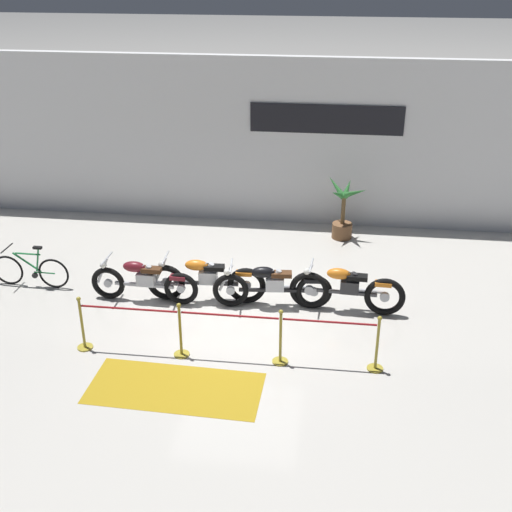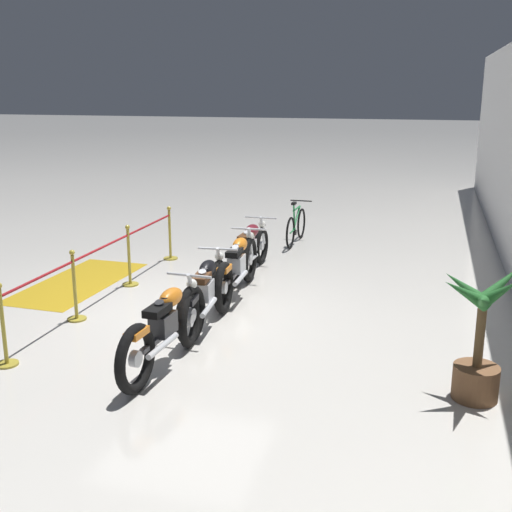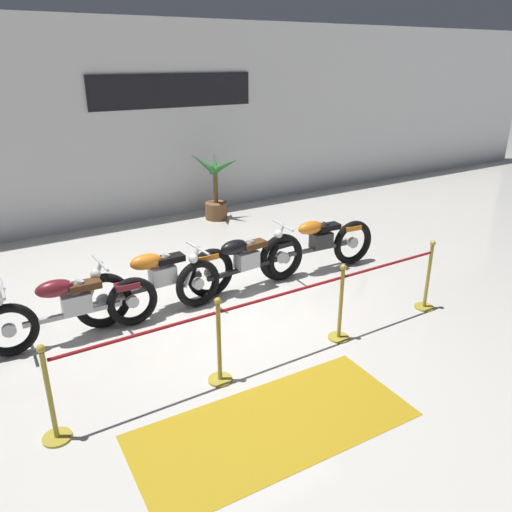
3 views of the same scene
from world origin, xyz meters
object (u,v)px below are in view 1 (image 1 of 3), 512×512
at_px(bicycle, 31,271).
at_px(motorcycle_maroon_0, 143,281).
at_px(potted_palm_left_of_row, 343,213).
at_px(motorcycle_black_2, 272,286).
at_px(floor_banner, 175,388).
at_px(motorcycle_orange_3, 347,289).
at_px(motorcycle_orange_1, 205,280).
at_px(stanchion_far_left, 162,322).
at_px(stanchion_mid_right, 280,345).
at_px(stanchion_far_right, 377,352).
at_px(stanchion_mid_left, 181,338).

bearing_deg(bicycle, motorcycle_maroon_0, -7.33).
distance_m(motorcycle_maroon_0, potted_palm_left_of_row, 5.42).
xyz_separation_m(motorcycle_black_2, floor_banner, (-1.30, -2.82, -0.46)).
bearing_deg(motorcycle_orange_3, motorcycle_orange_1, 178.97).
height_order(motorcycle_orange_1, stanchion_far_left, stanchion_far_left).
distance_m(bicycle, stanchion_mid_right, 5.87).
height_order(motorcycle_black_2, stanchion_far_right, stanchion_far_right).
bearing_deg(motorcycle_orange_3, potted_palm_left_of_row, 91.42).
relative_size(bicycle, potted_palm_left_of_row, 1.10).
bearing_deg(stanchion_far_left, motorcycle_maroon_0, 116.00).
bearing_deg(motorcycle_orange_3, stanchion_far_right, -74.97).
height_order(stanchion_mid_left, stanchion_far_right, same).
bearing_deg(motorcycle_black_2, stanchion_mid_left, -126.90).
bearing_deg(motorcycle_orange_3, floor_banner, -134.26).
distance_m(stanchion_mid_right, stanchion_far_right, 1.63).
bearing_deg(potted_palm_left_of_row, stanchion_mid_right, -100.72).
distance_m(motorcycle_orange_1, floor_banner, 2.93).
relative_size(motorcycle_orange_1, stanchion_far_right, 2.30).
bearing_deg(floor_banner, potted_palm_left_of_row, 69.20).
relative_size(stanchion_far_left, stanchion_mid_left, 5.00).
bearing_deg(potted_palm_left_of_row, motorcycle_maroon_0, -137.14).
relative_size(potted_palm_left_of_row, stanchion_mid_right, 1.45).
xyz_separation_m(motorcycle_maroon_0, stanchion_far_right, (4.57, -1.79, -0.10)).
bearing_deg(stanchion_mid_right, stanchion_far_left, 180.00).
bearing_deg(motorcycle_maroon_0, stanchion_far_right, -21.38).
bearing_deg(stanchion_mid_left, motorcycle_orange_3, 33.37).
distance_m(bicycle, potted_palm_left_of_row, 7.33).
relative_size(motorcycle_black_2, stanchion_far_right, 2.26).
xyz_separation_m(bicycle, stanchion_far_left, (3.42, -2.11, 0.29)).
xyz_separation_m(stanchion_far_left, stanchion_mid_right, (2.06, 0.00, -0.30)).
bearing_deg(stanchion_far_right, floor_banner, -163.92).
distance_m(motorcycle_maroon_0, stanchion_mid_left, 2.14).
height_order(stanchion_far_left, stanchion_far_right, same).
height_order(bicycle, stanchion_far_left, stanchion_far_left).
xyz_separation_m(motorcycle_orange_3, stanchion_far_right, (0.51, -1.89, -0.13)).
height_order(motorcycle_maroon_0, motorcycle_black_2, motorcycle_black_2).
relative_size(motorcycle_orange_3, stanchion_mid_right, 2.15).
bearing_deg(bicycle, floor_banner, -38.56).
bearing_deg(motorcycle_maroon_0, potted_palm_left_of_row, 42.86).
distance_m(stanchion_mid_left, floor_banner, 1.01).
relative_size(motorcycle_black_2, floor_banner, 0.84).
distance_m(potted_palm_left_of_row, stanchion_mid_right, 5.57).
xyz_separation_m(motorcycle_maroon_0, potted_palm_left_of_row, (3.97, 3.68, 0.19)).
relative_size(motorcycle_orange_1, motorcycle_black_2, 1.02).
height_order(motorcycle_orange_3, floor_banner, motorcycle_orange_3).
relative_size(motorcycle_black_2, stanchion_far_left, 0.45).
distance_m(motorcycle_maroon_0, motorcycle_orange_3, 4.06).
distance_m(stanchion_mid_right, floor_banner, 1.93).
distance_m(potted_palm_left_of_row, stanchion_far_right, 5.51).
bearing_deg(stanchion_mid_right, potted_palm_left_of_row, 79.28).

